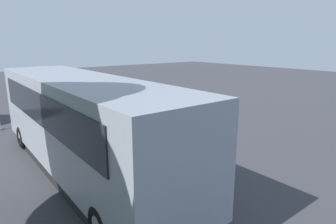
{
  "coord_description": "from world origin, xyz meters",
  "views": [
    {
      "loc": [
        -10.76,
        7.67,
        4.31
      ],
      "look_at": [
        -0.31,
        -0.51,
        1.1
      ],
      "focal_mm": 30.54,
      "sensor_mm": 36.0,
      "label": 1
    }
  ],
  "objects_px": {
    "spectator_centre": "(144,123)",
    "traffic_cone": "(191,118)",
    "spectator_right": "(129,122)",
    "parked_motorcycle_silver": "(178,167)",
    "spectator_left": "(165,132)",
    "stunt_motorcycle": "(171,99)",
    "tour_bus": "(82,126)",
    "spectator_far_left": "(179,139)",
    "spectator_far_right": "(120,114)",
    "parked_motorcycle_dark": "(95,125)"
  },
  "relations": [
    {
      "from": "spectator_centre",
      "to": "traffic_cone",
      "type": "height_order",
      "value": "spectator_centre"
    },
    {
      "from": "spectator_right",
      "to": "parked_motorcycle_silver",
      "type": "bearing_deg",
      "value": 171.52
    },
    {
      "from": "spectator_left",
      "to": "stunt_motorcycle",
      "type": "bearing_deg",
      "value": -40.29
    },
    {
      "from": "tour_bus",
      "to": "spectator_far_left",
      "type": "xyz_separation_m",
      "value": [
        -1.61,
        -2.89,
        -0.64
      ]
    },
    {
      "from": "traffic_cone",
      "to": "spectator_far_right",
      "type": "bearing_deg",
      "value": 83.17
    },
    {
      "from": "spectator_far_left",
      "to": "spectator_far_right",
      "type": "distance_m",
      "value": 4.37
    },
    {
      "from": "tour_bus",
      "to": "spectator_centre",
      "type": "xyz_separation_m",
      "value": [
        0.62,
        -2.85,
        -0.56
      ]
    },
    {
      "from": "spectator_right",
      "to": "stunt_motorcycle",
      "type": "height_order",
      "value": "spectator_right"
    },
    {
      "from": "spectator_left",
      "to": "traffic_cone",
      "type": "distance_m",
      "value": 5.07
    },
    {
      "from": "spectator_right",
      "to": "spectator_far_right",
      "type": "distance_m",
      "value": 1.23
    },
    {
      "from": "tour_bus",
      "to": "parked_motorcycle_silver",
      "type": "height_order",
      "value": "tour_bus"
    },
    {
      "from": "tour_bus",
      "to": "traffic_cone",
      "type": "xyz_separation_m",
      "value": [
        2.27,
        -7.01,
        -1.34
      ]
    },
    {
      "from": "spectator_centre",
      "to": "spectator_right",
      "type": "distance_m",
      "value": 0.96
    },
    {
      "from": "spectator_centre",
      "to": "traffic_cone",
      "type": "distance_m",
      "value": 4.54
    },
    {
      "from": "parked_motorcycle_silver",
      "to": "spectator_left",
      "type": "bearing_deg",
      "value": -26.05
    },
    {
      "from": "traffic_cone",
      "to": "spectator_far_left",
      "type": "bearing_deg",
      "value": 133.27
    },
    {
      "from": "parked_motorcycle_silver",
      "to": "traffic_cone",
      "type": "distance_m",
      "value": 6.88
    },
    {
      "from": "spectator_far_left",
      "to": "traffic_cone",
      "type": "xyz_separation_m",
      "value": [
        3.88,
        -4.12,
        -0.7
      ]
    },
    {
      "from": "spectator_left",
      "to": "parked_motorcycle_silver",
      "type": "bearing_deg",
      "value": 153.95
    },
    {
      "from": "tour_bus",
      "to": "spectator_centre",
      "type": "height_order",
      "value": "tour_bus"
    },
    {
      "from": "spectator_far_right",
      "to": "parked_motorcycle_silver",
      "type": "height_order",
      "value": "spectator_far_right"
    },
    {
      "from": "tour_bus",
      "to": "spectator_left",
      "type": "height_order",
      "value": "tour_bus"
    },
    {
      "from": "tour_bus",
      "to": "spectator_far_right",
      "type": "distance_m",
      "value": 4.06
    },
    {
      "from": "traffic_cone",
      "to": "spectator_centre",
      "type": "bearing_deg",
      "value": 111.66
    },
    {
      "from": "spectator_far_right",
      "to": "spectator_right",
      "type": "bearing_deg",
      "value": 168.6
    },
    {
      "from": "spectator_right",
      "to": "parked_motorcycle_dark",
      "type": "bearing_deg",
      "value": 16.38
    },
    {
      "from": "spectator_centre",
      "to": "parked_motorcycle_dark",
      "type": "height_order",
      "value": "spectator_centre"
    },
    {
      "from": "spectator_far_right",
      "to": "stunt_motorcycle",
      "type": "bearing_deg",
      "value": -68.84
    },
    {
      "from": "spectator_centre",
      "to": "spectator_right",
      "type": "bearing_deg",
      "value": 10.39
    },
    {
      "from": "stunt_motorcycle",
      "to": "traffic_cone",
      "type": "relative_size",
      "value": 3.18
    },
    {
      "from": "parked_motorcycle_dark",
      "to": "stunt_motorcycle",
      "type": "xyz_separation_m",
      "value": [
        0.78,
        -5.29,
        0.49
      ]
    },
    {
      "from": "spectator_left",
      "to": "parked_motorcycle_dark",
      "type": "distance_m",
      "value": 4.52
    },
    {
      "from": "spectator_far_right",
      "to": "stunt_motorcycle",
      "type": "distance_m",
      "value": 4.74
    },
    {
      "from": "spectator_left",
      "to": "stunt_motorcycle",
      "type": "relative_size",
      "value": 0.87
    },
    {
      "from": "tour_bus",
      "to": "stunt_motorcycle",
      "type": "xyz_separation_m",
      "value": [
        4.47,
        -7.34,
        -0.68
      ]
    },
    {
      "from": "parked_motorcycle_dark",
      "to": "traffic_cone",
      "type": "bearing_deg",
      "value": -106.02
    },
    {
      "from": "spectator_far_left",
      "to": "spectator_centre",
      "type": "height_order",
      "value": "spectator_centre"
    },
    {
      "from": "spectator_right",
      "to": "traffic_cone",
      "type": "xyz_separation_m",
      "value": [
        0.71,
        -4.33,
        -0.69
      ]
    },
    {
      "from": "tour_bus",
      "to": "parked_motorcycle_silver",
      "type": "bearing_deg",
      "value": -140.53
    },
    {
      "from": "spectator_far_left",
      "to": "stunt_motorcycle",
      "type": "height_order",
      "value": "spectator_far_left"
    },
    {
      "from": "stunt_motorcycle",
      "to": "traffic_cone",
      "type": "height_order",
      "value": "stunt_motorcycle"
    },
    {
      "from": "tour_bus",
      "to": "spectator_left",
      "type": "bearing_deg",
      "value": -103.33
    },
    {
      "from": "parked_motorcycle_dark",
      "to": "traffic_cone",
      "type": "distance_m",
      "value": 5.16
    },
    {
      "from": "stunt_motorcycle",
      "to": "parked_motorcycle_silver",
      "type": "bearing_deg",
      "value": 142.96
    },
    {
      "from": "parked_motorcycle_silver",
      "to": "stunt_motorcycle",
      "type": "distance_m",
      "value": 8.77
    },
    {
      "from": "spectator_centre",
      "to": "stunt_motorcycle",
      "type": "distance_m",
      "value": 5.92
    },
    {
      "from": "spectator_far_right",
      "to": "traffic_cone",
      "type": "distance_m",
      "value": 4.18
    },
    {
      "from": "spectator_centre",
      "to": "traffic_cone",
      "type": "relative_size",
      "value": 2.88
    },
    {
      "from": "stunt_motorcycle",
      "to": "traffic_cone",
      "type": "xyz_separation_m",
      "value": [
        -2.2,
        0.33,
        -0.66
      ]
    },
    {
      "from": "stunt_motorcycle",
      "to": "spectator_far_right",
      "type": "bearing_deg",
      "value": 111.16
    }
  ]
}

